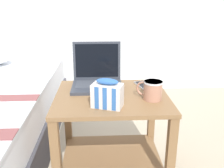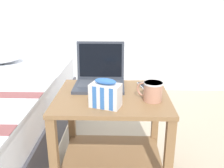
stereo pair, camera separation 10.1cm
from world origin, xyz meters
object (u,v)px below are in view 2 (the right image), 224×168
laptop (100,77)px  mug_front_left (152,90)px  cell_phone (146,86)px  snack_bag (105,94)px

laptop → mug_front_left: 0.38m
mug_front_left → cell_phone: (-0.01, 0.22, -0.05)m
cell_phone → mug_front_left: bearing=-88.2°
cell_phone → snack_bag: bearing=-128.0°
laptop → mug_front_left: (0.30, -0.24, 0.01)m
laptop → cell_phone: laptop is taller
mug_front_left → snack_bag: bearing=-160.8°
laptop → snack_bag: (0.05, -0.32, 0.02)m
snack_bag → laptop: bearing=99.4°
laptop → cell_phone: bearing=-3.7°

